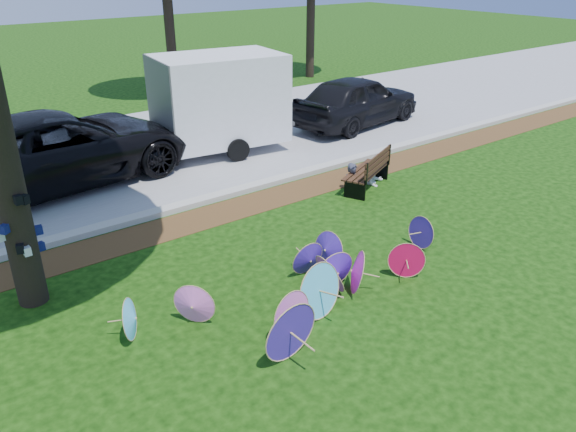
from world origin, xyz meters
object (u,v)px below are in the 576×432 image
cargo_trailer (220,98)px  person_left (353,165)px  parasol_pile (313,284)px  black_van (62,148)px  park_bench (366,170)px  person_right (375,162)px  dark_pickup (357,100)px

cargo_trailer → person_left: size_ratio=2.61×
parasol_pile → cargo_trailer: cargo_trailer is taller
parasol_pile → person_left: person_left is taller
parasol_pile → cargo_trailer: (2.82, 7.35, 1.07)m
black_van → park_bench: bearing=-136.5°
park_bench → person_left: size_ratio=1.31×
person_left → person_right: bearing=17.6°
black_van → dark_pickup: size_ratio=1.32×
parasol_pile → black_van: 7.62m
parasol_pile → person_right: size_ratio=5.24×
parasol_pile → cargo_trailer: 7.95m
person_right → person_left: bearing=-179.5°
dark_pickup → person_left: size_ratio=3.70×
black_van → cargo_trailer: size_ratio=1.87×
dark_pickup → person_left: dark_pickup is taller
cargo_trailer → person_right: bearing=-62.6°
parasol_pile → person_left: 4.77m
dark_pickup → black_van: bearing=78.9°
parasol_pile → dark_pickup: (7.53, 6.99, 0.42)m
black_van → parasol_pile: bearing=-176.3°
black_van → dark_pickup: (8.91, -0.49, -0.06)m
cargo_trailer → park_bench: (1.20, -4.36, -1.01)m
park_bench → person_right: person_right is taller
park_bench → person_right: (0.35, 0.05, 0.11)m
cargo_trailer → dark_pickup: bearing=3.3°
cargo_trailer → black_van: bearing=-174.2°
black_van → cargo_trailer: bearing=-98.5°
dark_pickup → person_right: 5.07m
person_left → person_right: person_left is taller
parasol_pile → park_bench: (4.02, 2.99, 0.06)m
dark_pickup → person_left: (-3.86, -3.95, -0.16)m
dark_pickup → person_right: (-3.16, -3.95, -0.25)m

